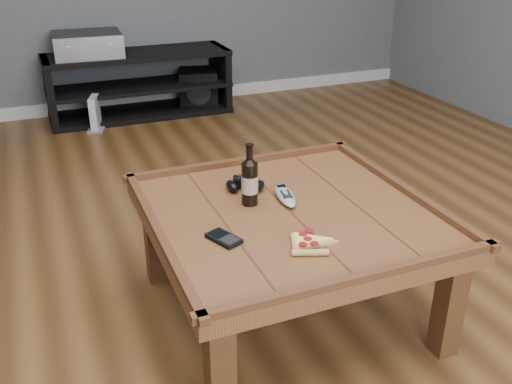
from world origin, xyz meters
name	(u,v)px	position (x,y,z in m)	size (l,w,h in m)	color
ground	(287,311)	(0.00, 0.00, 0.00)	(6.00, 6.00, 0.00)	#452B13
baseboard	(136,101)	(0.00, 2.99, 0.05)	(5.00, 0.02, 0.10)	silver
coffee_table	(289,225)	(0.00, 0.00, 0.39)	(1.03, 1.03, 0.48)	#563518
media_console	(139,85)	(0.00, 2.75, 0.25)	(1.40, 0.45, 0.50)	black
beer_bottle	(250,180)	(-0.11, 0.11, 0.55)	(0.06, 0.06, 0.24)	black
game_controller	(245,184)	(-0.08, 0.23, 0.47)	(0.16, 0.14, 0.05)	black
pizza_slice	(308,243)	(-0.05, -0.24, 0.46)	(0.19, 0.24, 0.02)	tan
smartphone	(224,238)	(-0.29, -0.11, 0.46)	(0.11, 0.14, 0.02)	black
remote_control	(285,195)	(0.03, 0.10, 0.47)	(0.10, 0.21, 0.03)	#9EA2AC
av_receiver	(88,44)	(-0.35, 2.74, 0.58)	(0.50, 0.43, 0.17)	black
subwoofer	(199,88)	(0.50, 2.80, 0.15)	(0.38, 0.38, 0.31)	black
game_console	(95,115)	(-0.39, 2.52, 0.11)	(0.17, 0.23, 0.25)	gray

